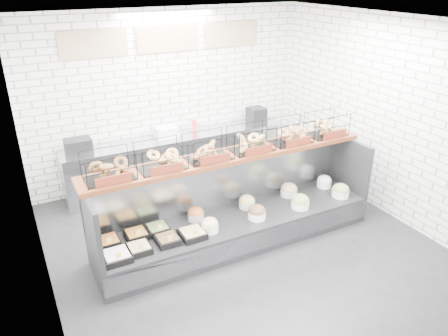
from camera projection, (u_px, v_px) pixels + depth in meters
ground at (248, 251)px, 6.02m from camera, size 5.50×5.50×0.00m
room_shell at (228, 95)px, 5.65m from camera, size 5.02×5.51×3.01m
display_case at (236, 219)px, 6.16m from camera, size 4.00×0.90×1.20m
bagel_shelf at (230, 146)px, 5.86m from camera, size 4.10×0.50×0.40m
prep_counter at (179, 158)px, 7.78m from camera, size 4.00×0.60×1.20m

